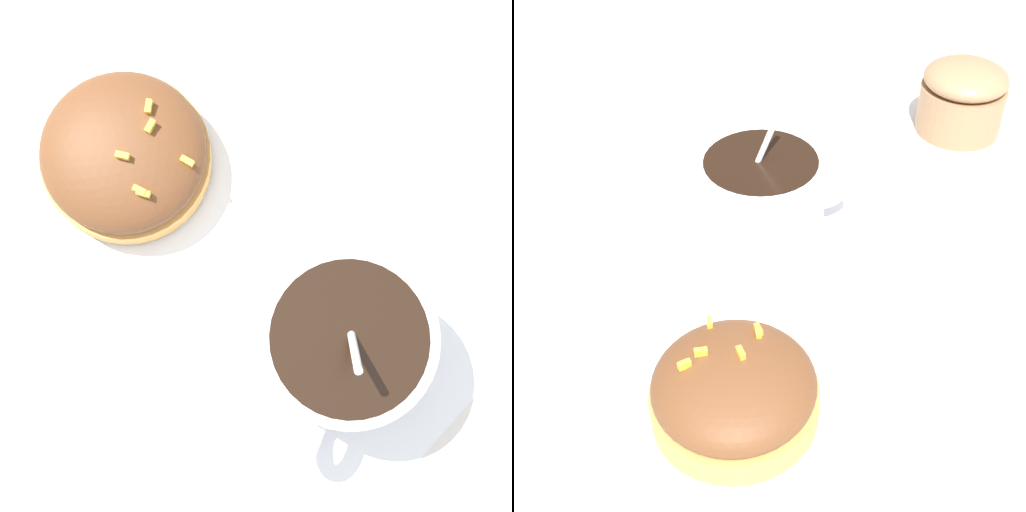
{
  "view_description": "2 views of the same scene",
  "coord_description": "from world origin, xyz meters",
  "views": [
    {
      "loc": [
        0.05,
        -0.04,
        0.47
      ],
      "look_at": [
        0.01,
        0.01,
        0.03
      ],
      "focal_mm": 60.0,
      "sensor_mm": 36.0,
      "label": 1
    },
    {
      "loc": [
        -0.31,
        -0.01,
        0.33
      ],
      "look_at": [
        0.02,
        -0.01,
        0.03
      ],
      "focal_mm": 50.0,
      "sensor_mm": 36.0,
      "label": 2
    }
  ],
  "objects": [
    {
      "name": "ground_plane",
      "position": [
        0.0,
        0.0,
        0.0
      ],
      "size": [
        3.0,
        3.0,
        0.0
      ],
      "primitive_type": "plane",
      "color": "silver"
    },
    {
      "name": "paper_napkin",
      "position": [
        0.0,
        0.0,
        0.0
      ],
      "size": [
        0.33,
        0.31,
        0.0
      ],
      "color": "white",
      "rests_on": "ground_plane"
    },
    {
      "name": "coffee_cup",
      "position": [
        0.08,
        0.0,
        0.04
      ],
      "size": [
        0.09,
        0.11,
        0.1
      ],
      "color": "white",
      "rests_on": "paper_napkin"
    },
    {
      "name": "frosted_pastry",
      "position": [
        -0.08,
        0.01,
        0.02
      ],
      "size": [
        0.09,
        0.09,
        0.04
      ],
      "color": "#D19347",
      "rests_on": "paper_napkin"
    }
  ]
}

